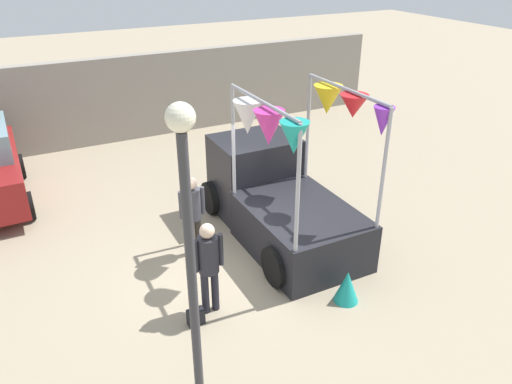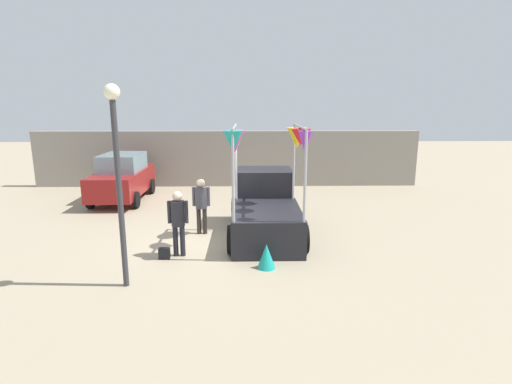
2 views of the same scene
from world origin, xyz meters
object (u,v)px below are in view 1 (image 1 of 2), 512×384
(vendor_truck, at_px, (276,192))
(person_vendor, at_px, (192,209))
(street_lamp, at_px, (189,232))
(person_customer, at_px, (209,260))
(handbag, at_px, (196,317))
(folded_kite_bundle_teal, at_px, (347,287))

(vendor_truck, xyz_separation_m, person_vendor, (-1.90, -0.07, 0.10))
(street_lamp, bearing_deg, vendor_truck, 48.50)
(person_customer, bearing_deg, person_vendor, 77.69)
(person_vendor, relative_size, handbag, 6.02)
(person_customer, xyz_separation_m, handbag, (-0.35, -0.20, -0.90))
(vendor_truck, distance_m, handbag, 3.44)
(handbag, bearing_deg, person_customer, 29.74)
(vendor_truck, relative_size, folded_kite_bundle_teal, 6.82)
(person_vendor, bearing_deg, vendor_truck, 2.17)
(person_customer, relative_size, street_lamp, 0.40)
(vendor_truck, height_order, handbag, vendor_truck)
(person_vendor, xyz_separation_m, street_lamp, (-1.26, -3.50, 1.73))
(vendor_truck, height_order, folded_kite_bundle_teal, vendor_truck)
(handbag, xyz_separation_m, street_lamp, (-0.52, -1.52, 2.61))
(person_customer, distance_m, handbag, 0.98)
(vendor_truck, bearing_deg, handbag, -142.15)
(street_lamp, bearing_deg, folded_kite_bundle_teal, 15.83)
(person_vendor, height_order, street_lamp, street_lamp)
(handbag, height_order, folded_kite_bundle_teal, folded_kite_bundle_teal)
(person_customer, distance_m, person_vendor, 1.82)
(vendor_truck, relative_size, person_customer, 2.39)
(person_vendor, bearing_deg, person_customer, -102.31)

